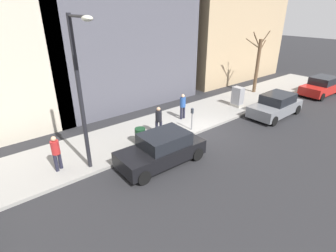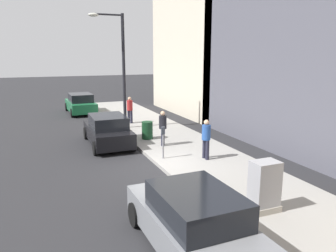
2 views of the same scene
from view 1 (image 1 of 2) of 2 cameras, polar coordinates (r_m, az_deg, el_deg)
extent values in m
plane|color=#232326|center=(15.84, 7.60, -1.30)|extent=(120.00, 120.00, 0.00)
cube|color=gray|center=(17.10, 2.77, 1.17)|extent=(4.00, 36.00, 0.15)
cube|color=red|center=(25.85, 30.31, 7.11)|extent=(1.94, 4.26, 0.70)
cube|color=black|center=(25.88, 30.79, 8.53)|extent=(1.67, 2.25, 0.60)
cylinder|color=black|center=(24.22, 30.48, 5.45)|extent=(0.24, 0.65, 0.64)
cylinder|color=black|center=(24.86, 26.97, 6.61)|extent=(0.24, 0.65, 0.64)
cylinder|color=black|center=(27.61, 29.93, 7.58)|extent=(0.24, 0.65, 0.64)
cube|color=slate|center=(19.28, 22.24, 3.65)|extent=(1.87, 4.23, 0.70)
cube|color=black|center=(19.25, 22.83, 5.58)|extent=(1.64, 2.23, 0.60)
cylinder|color=black|center=(17.71, 22.05, 1.02)|extent=(0.23, 0.64, 0.64)
cylinder|color=black|center=(18.47, 17.51, 2.65)|extent=(0.23, 0.64, 0.64)
cylinder|color=black|center=(20.37, 26.30, 3.23)|extent=(0.23, 0.64, 0.64)
cylinder|color=black|center=(21.03, 22.18, 4.59)|extent=(0.23, 0.64, 0.64)
cube|color=black|center=(12.41, -1.53, -5.82)|extent=(1.88, 4.23, 0.70)
cube|color=black|center=(12.20, -0.81, -2.89)|extent=(1.64, 2.23, 0.60)
cylinder|color=black|center=(11.22, -5.32, -11.09)|extent=(0.23, 0.64, 0.64)
cylinder|color=black|center=(12.46, -9.66, -7.41)|extent=(0.23, 0.64, 0.64)
cylinder|color=black|center=(12.86, 6.35, -6.09)|extent=(0.23, 0.64, 0.64)
cylinder|color=black|center=(13.96, 1.49, -3.34)|extent=(0.23, 0.64, 0.64)
cylinder|color=slate|center=(15.50, 5.22, 0.97)|extent=(0.07, 0.07, 1.05)
cube|color=#2D333D|center=(15.25, 5.31, 3.30)|extent=(0.14, 0.10, 0.30)
cube|color=#A8A399|center=(20.06, 14.71, 4.47)|extent=(0.83, 0.61, 0.18)
cube|color=#939399|center=(19.84, 14.93, 6.41)|extent=(0.75, 0.55, 1.25)
cylinder|color=black|center=(11.35, -18.48, 5.61)|extent=(0.18, 0.18, 6.50)
cylinder|color=black|center=(10.08, -19.16, 21.67)|extent=(1.60, 0.10, 0.10)
ellipsoid|color=beige|center=(9.34, -17.19, 21.47)|extent=(0.56, 0.32, 0.20)
cylinder|color=brown|center=(23.52, 18.85, 12.16)|extent=(0.28, 0.28, 4.36)
cylinder|color=brown|center=(23.19, 20.41, 17.57)|extent=(0.58, 0.39, 1.12)
cylinder|color=brown|center=(23.60, 19.86, 16.01)|extent=(0.12, 0.81, 0.95)
cylinder|color=brown|center=(23.30, 18.83, 17.01)|extent=(0.62, 0.25, 1.05)
cylinder|color=brown|center=(22.97, 17.96, 16.73)|extent=(0.61, 1.21, 0.85)
cylinder|color=brown|center=(22.84, 18.78, 17.25)|extent=(0.19, 1.02, 1.32)
cylinder|color=#14381E|center=(13.94, -6.05, -2.21)|extent=(0.56, 0.56, 0.90)
cylinder|color=#1E1E2D|center=(17.18, 3.47, 3.01)|extent=(0.16, 0.16, 0.82)
cylinder|color=#1E1E2D|center=(17.02, 2.90, 2.82)|extent=(0.16, 0.16, 0.82)
cylinder|color=#23478C|center=(16.85, 3.24, 5.20)|extent=(0.36, 0.36, 0.62)
sphere|color=tan|center=(16.71, 3.28, 6.56)|extent=(0.22, 0.22, 0.22)
cylinder|color=#1E1E2D|center=(14.90, -2.47, -0.44)|extent=(0.16, 0.16, 0.82)
cylinder|color=#1E1E2D|center=(14.95, -1.58, -0.34)|extent=(0.16, 0.16, 0.82)
cylinder|color=black|center=(14.63, -2.06, 2.17)|extent=(0.36, 0.36, 0.62)
sphere|color=tan|center=(14.48, -2.09, 3.71)|extent=(0.22, 0.22, 0.22)
cylinder|color=#1E1E2D|center=(12.81, -22.45, -6.90)|extent=(0.16, 0.16, 0.82)
cylinder|color=#1E1E2D|center=(12.67, -23.18, -7.40)|extent=(0.16, 0.16, 0.82)
cylinder|color=#A52323|center=(12.40, -23.35, -4.30)|extent=(0.36, 0.36, 0.62)
sphere|color=tan|center=(12.22, -23.67, -2.57)|extent=(0.22, 0.22, 0.22)
camera|label=2|loc=(23.01, 38.45, 13.36)|focal=35.00mm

